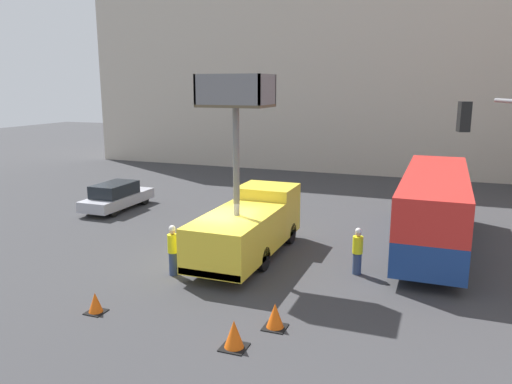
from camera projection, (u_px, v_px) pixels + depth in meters
The scene contains 10 objects.
ground_plane at pixel (221, 263), 19.54m from camera, with size 120.00×120.00×0.00m, color #38383A.
building_backdrop_far at pixel (353, 43), 41.80m from camera, with size 44.00×10.00×20.51m.
utility_truck at pixel (249, 222), 19.96m from camera, with size 2.48×7.02×7.21m.
city_bus at pixel (434, 204), 21.11m from camera, with size 2.54×10.91×3.23m.
road_worker_near_truck at pixel (173, 250), 18.15m from camera, with size 0.38×0.38×1.89m.
road_worker_directing at pixel (357, 251), 18.25m from camera, with size 0.38×0.38×1.76m.
traffic_cone_near_truck at pixel (95, 303), 15.23m from camera, with size 0.57×0.57×0.65m.
traffic_cone_mid_road at pixel (275, 316), 14.25m from camera, with size 0.66×0.66×0.75m.
traffic_cone_far_side at pixel (234, 335), 13.16m from camera, with size 0.69×0.69×0.79m.
parked_car_curbside at pixel (117, 196), 27.80m from camera, with size 1.79×4.73×1.53m.
Camera 1 is at (7.84, -16.83, 6.83)m, focal length 35.00 mm.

